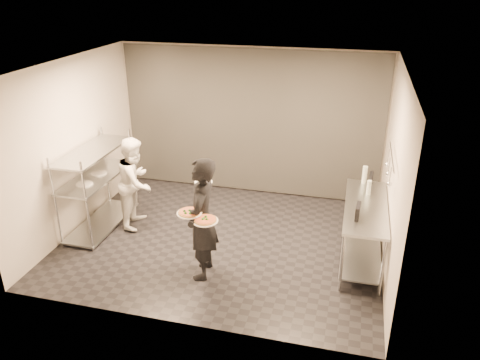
% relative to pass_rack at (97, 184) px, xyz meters
% --- Properties ---
extents(room_shell, '(5.00, 4.00, 2.80)m').
position_rel_pass_rack_xyz_m(room_shell, '(2.15, 1.18, 0.63)').
color(room_shell, black).
rests_on(room_shell, ground).
extents(pass_rack, '(0.60, 1.60, 1.50)m').
position_rel_pass_rack_xyz_m(pass_rack, '(0.00, 0.00, 0.00)').
color(pass_rack, '#B3B5BA').
rests_on(pass_rack, ground).
extents(prep_counter, '(0.60, 1.80, 0.92)m').
position_rel_pass_rack_xyz_m(prep_counter, '(4.33, 0.00, -0.14)').
color(prep_counter, '#B3B5BA').
rests_on(prep_counter, ground).
extents(utensil_rail, '(0.07, 1.20, 0.31)m').
position_rel_pass_rack_xyz_m(utensil_rail, '(4.58, 0.00, 0.78)').
color(utensil_rail, '#B3B5BA').
rests_on(utensil_rail, room_shell).
extents(waiter, '(0.50, 0.70, 1.78)m').
position_rel_pass_rack_xyz_m(waiter, '(2.15, -0.93, 0.12)').
color(waiter, black).
rests_on(waiter, ground).
extents(chef, '(0.65, 0.80, 1.55)m').
position_rel_pass_rack_xyz_m(chef, '(0.60, 0.22, 0.01)').
color(chef, white).
rests_on(chef, ground).
extents(pizza_plate_near, '(0.34, 0.34, 0.05)m').
position_rel_pass_rack_xyz_m(pizza_plate_near, '(2.04, -1.10, 0.31)').
color(pizza_plate_near, silver).
rests_on(pizza_plate_near, waiter).
extents(pizza_plate_far, '(0.35, 0.35, 0.05)m').
position_rel_pass_rack_xyz_m(pizza_plate_far, '(2.28, -1.16, 0.26)').
color(pizza_plate_far, silver).
rests_on(pizza_plate_far, waiter).
extents(salad_plate, '(0.25, 0.25, 0.07)m').
position_rel_pass_rack_xyz_m(salad_plate, '(2.09, -0.63, 0.57)').
color(salad_plate, silver).
rests_on(salad_plate, waiter).
extents(pos_monitor, '(0.07, 0.27, 0.19)m').
position_rel_pass_rack_xyz_m(pos_monitor, '(4.21, -0.40, 0.25)').
color(pos_monitor, black).
rests_on(pos_monitor, prep_counter).
extents(bottle_green, '(0.08, 0.08, 0.28)m').
position_rel_pass_rack_xyz_m(bottle_green, '(4.28, 0.80, 0.29)').
color(bottle_green, '#94A195').
rests_on(bottle_green, prep_counter).
extents(bottle_clear, '(0.07, 0.07, 0.23)m').
position_rel_pass_rack_xyz_m(bottle_clear, '(4.35, 0.37, 0.27)').
color(bottle_clear, '#94A195').
rests_on(bottle_clear, prep_counter).
extents(bottle_dark, '(0.06, 0.06, 0.20)m').
position_rel_pass_rack_xyz_m(bottle_dark, '(4.39, 0.80, 0.25)').
color(bottle_dark, black).
rests_on(bottle_dark, prep_counter).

